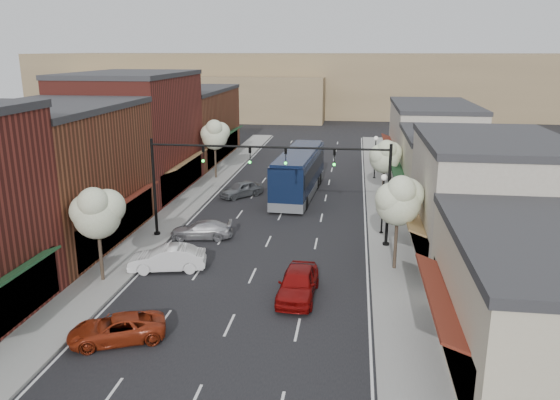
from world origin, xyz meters
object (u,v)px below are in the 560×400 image
at_px(tree_right_near, 399,199).
at_px(parked_car_a, 117,329).
at_px(signal_mast_left, 187,174).
at_px(tree_left_near, 97,211).
at_px(tree_left_far, 215,134).
at_px(coach_bus, 299,173).
at_px(tree_right_far, 385,156).
at_px(parked_car_c, 201,230).
at_px(lamp_post_near, 383,194).
at_px(signal_mast_right, 352,179).
at_px(parked_car_d, 241,189).
at_px(parked_car_b, 167,258).
at_px(red_hatchback, 298,283).
at_px(lamp_post_far, 375,150).

distance_m(tree_right_near, parked_car_a, 16.93).
bearing_deg(signal_mast_left, parked_car_a, -86.35).
bearing_deg(tree_left_near, tree_left_far, 90.00).
distance_m(tree_right_near, coach_bus, 18.54).
xyz_separation_m(tree_right_far, parked_car_c, (-13.10, -11.92, -3.37)).
distance_m(tree_right_far, tree_left_far, 17.66).
xyz_separation_m(tree_right_far, tree_left_far, (-16.60, 6.00, 0.61)).
bearing_deg(tree_right_far, coach_bus, 174.16).
bearing_deg(coach_bus, tree_left_far, 153.52).
height_order(signal_mast_left, lamp_post_near, signal_mast_left).
distance_m(signal_mast_left, tree_right_far, 18.39).
xyz_separation_m(tree_left_near, parked_car_a, (3.53, -6.05, -3.62)).
xyz_separation_m(signal_mast_right, tree_right_near, (2.73, -4.05, -0.17)).
bearing_deg(parked_car_d, parked_car_b, -51.05).
xyz_separation_m(signal_mast_left, parked_car_d, (1.35, 11.42, -3.91)).
distance_m(signal_mast_right, red_hatchback, 9.68).
xyz_separation_m(parked_car_c, parked_car_d, (0.48, 11.40, 0.09)).
bearing_deg(parked_car_c, tree_right_near, 65.44).
bearing_deg(tree_right_near, parked_car_a, -142.42).
distance_m(tree_left_far, parked_car_a, 32.50).
bearing_deg(lamp_post_far, lamp_post_near, -90.00).
distance_m(tree_right_far, red_hatchback, 21.38).
xyz_separation_m(tree_left_near, red_hatchback, (11.20, -0.44, -3.40)).
height_order(signal_mast_right, parked_car_a, signal_mast_right).
relative_size(tree_right_far, parked_car_c, 1.26).
bearing_deg(lamp_post_near, tree_left_far, 136.11).
bearing_deg(red_hatchback, coach_bus, 97.80).
xyz_separation_m(signal_mast_left, parked_car_b, (0.43, -5.85, -3.87)).
relative_size(signal_mast_left, lamp_post_near, 1.85).
bearing_deg(signal_mast_left, tree_left_far, 98.35).
bearing_deg(lamp_post_near, signal_mast_right, -131.05).
relative_size(coach_bus, red_hatchback, 2.78).
relative_size(signal_mast_right, red_hatchback, 1.71).
bearing_deg(lamp_post_far, tree_right_far, -86.12).
bearing_deg(parked_car_d, signal_mast_right, -7.09).
bearing_deg(lamp_post_near, parked_car_a, -127.01).
distance_m(tree_left_far, coach_bus, 10.75).
bearing_deg(lamp_post_near, tree_right_far, 86.69).
xyz_separation_m(tree_right_near, parked_car_d, (-12.62, 15.48, -3.74)).
xyz_separation_m(tree_right_near, tree_left_near, (-16.60, -4.00, -0.23)).
distance_m(parked_car_b, parked_car_d, 17.29).
bearing_deg(parked_car_b, coach_bus, 149.89).
xyz_separation_m(coach_bus, red_hatchback, (2.15, -21.21, -1.28)).
height_order(coach_bus, red_hatchback, coach_bus).
relative_size(lamp_post_near, lamp_post_far, 1.00).
relative_size(red_hatchback, parked_car_d, 1.15).
xyz_separation_m(lamp_post_near, parked_car_c, (-12.55, -2.48, -2.38)).
xyz_separation_m(tree_right_near, parked_car_b, (-13.54, -1.79, -3.70)).
bearing_deg(red_hatchback, lamp_post_far, 82.35).
bearing_deg(signal_mast_left, parked_car_c, 1.62).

